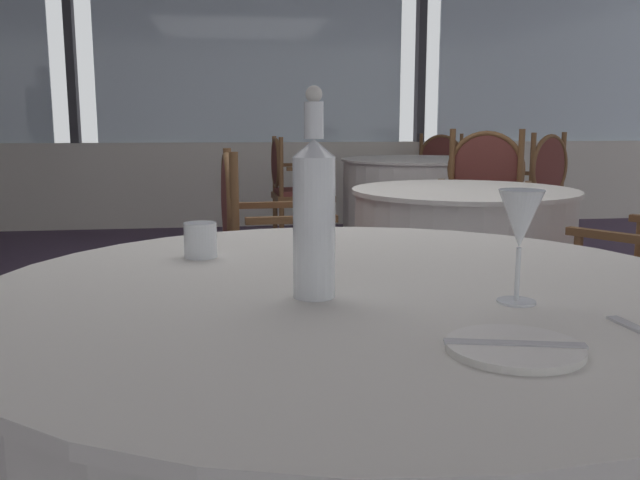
% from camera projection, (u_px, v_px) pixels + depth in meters
% --- Properties ---
extents(ground_plane, '(14.25, 14.25, 0.00)m').
position_uv_depth(ground_plane, '(300.00, 363.00, 2.96)').
color(ground_plane, '#47384C').
extents(window_wall_far, '(10.96, 0.14, 2.98)m').
position_uv_depth(window_wall_far, '(253.00, 108.00, 6.77)').
color(window_wall_far, silver).
rests_on(window_wall_far, ground_plane).
extents(foreground_table, '(1.39, 1.39, 0.75)m').
position_uv_depth(foreground_table, '(353.00, 470.00, 1.31)').
color(foreground_table, silver).
rests_on(foreground_table, ground_plane).
extents(side_plate, '(0.18, 0.18, 0.01)m').
position_uv_depth(side_plate, '(514.00, 348.00, 0.88)').
color(side_plate, white).
rests_on(side_plate, foreground_table).
extents(butter_knife, '(0.18, 0.06, 0.00)m').
position_uv_depth(butter_knife, '(515.00, 344.00, 0.88)').
color(butter_knife, silver).
rests_on(butter_knife, foreground_table).
extents(water_bottle, '(0.07, 0.07, 0.35)m').
position_uv_depth(water_bottle, '(314.00, 213.00, 1.13)').
color(water_bottle, white).
rests_on(water_bottle, foreground_table).
extents(wine_glass, '(0.07, 0.07, 0.19)m').
position_uv_depth(wine_glass, '(520.00, 222.00, 1.09)').
color(wine_glass, white).
rests_on(wine_glass, foreground_table).
extents(water_tumbler, '(0.07, 0.07, 0.08)m').
position_uv_depth(water_tumbler, '(200.00, 240.00, 1.49)').
color(water_tumbler, white).
rests_on(water_tumbler, foreground_table).
extents(background_table_0, '(1.30, 1.30, 0.75)m').
position_uv_depth(background_table_0, '(418.00, 203.00, 5.69)').
color(background_table_0, silver).
rests_on(background_table_0, ground_plane).
extents(dining_chair_0_0, '(0.64, 0.62, 0.94)m').
position_uv_depth(dining_chair_0_0, '(438.00, 174.00, 6.67)').
color(dining_chair_0_0, brown).
rests_on(dining_chair_0_0, ground_plane).
extents(dining_chair_0_1, '(0.49, 0.55, 0.94)m').
position_uv_depth(dining_chair_0_1, '(292.00, 184.00, 5.46)').
color(dining_chair_0_1, brown).
rests_on(dining_chair_0_1, ground_plane).
extents(dining_chair_0_2, '(0.65, 0.64, 0.98)m').
position_uv_depth(dining_chair_0_2, '(533.00, 191.00, 4.86)').
color(dining_chair_0_2, brown).
rests_on(dining_chair_0_2, ground_plane).
extents(background_table_1, '(1.02, 1.02, 0.75)m').
position_uv_depth(background_table_1, '(461.00, 270.00, 3.11)').
color(background_table_1, silver).
rests_on(background_table_1, ground_plane).
extents(dining_chair_1_0, '(0.64, 0.62, 1.01)m').
position_uv_depth(dining_chair_1_0, '(483.00, 202.00, 3.95)').
color(dining_chair_1_0, brown).
rests_on(dining_chair_1_0, ground_plane).
extents(dining_chair_1_1, '(0.49, 0.56, 0.93)m').
position_uv_depth(dining_chair_1_1, '(258.00, 241.00, 2.90)').
color(dining_chair_1_1, brown).
rests_on(dining_chair_1_1, ground_plane).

